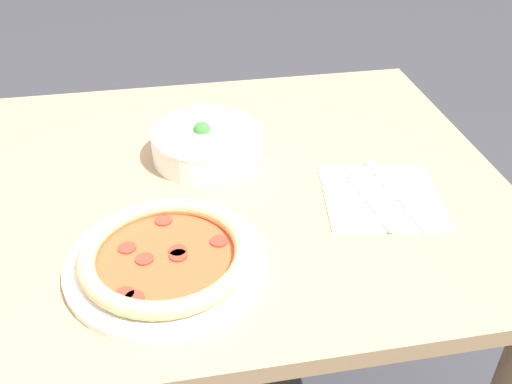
# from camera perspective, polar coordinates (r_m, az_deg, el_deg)

# --- Properties ---
(dining_table) EXTENTS (1.18, 0.82, 0.72)m
(dining_table) POSITION_cam_1_polar(r_m,az_deg,el_deg) (1.07, -7.87, -3.97)
(dining_table) COLOR tan
(dining_table) RESTS_ON ground_plane
(pizza) EXTENTS (0.29, 0.29, 0.04)m
(pizza) POSITION_cam_1_polar(r_m,az_deg,el_deg) (0.83, -8.79, -6.40)
(pizza) COLOR white
(pizza) RESTS_ON dining_table
(bowl) EXTENTS (0.20, 0.20, 0.07)m
(bowl) POSITION_cam_1_polar(r_m,az_deg,el_deg) (1.06, -4.85, 5.07)
(bowl) COLOR white
(bowl) RESTS_ON dining_table
(napkin) EXTENTS (0.22, 0.22, 0.00)m
(napkin) POSITION_cam_1_polar(r_m,az_deg,el_deg) (0.99, 12.57, -0.41)
(napkin) COLOR white
(napkin) RESTS_ON dining_table
(fork) EXTENTS (0.03, 0.20, 0.00)m
(fork) POSITION_cam_1_polar(r_m,az_deg,el_deg) (0.98, 11.08, -0.47)
(fork) COLOR silver
(fork) RESTS_ON napkin
(knife) EXTENTS (0.03, 0.21, 0.01)m
(knife) POSITION_cam_1_polar(r_m,az_deg,el_deg) (0.99, 14.12, -0.39)
(knife) COLOR silver
(knife) RESTS_ON napkin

